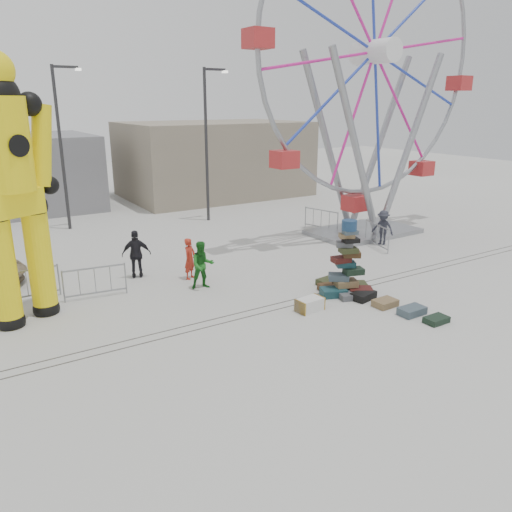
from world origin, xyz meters
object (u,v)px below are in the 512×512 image
lamp_post_right (208,138)px  barricade_wheel_front (377,236)px  barricade_wheel_back (321,220)px  crash_test_dummy (10,183)px  pedestrian_red (190,259)px  pedestrian_grey (383,228)px  steamer_trunk (310,305)px  barricade_dummy_b (27,285)px  pedestrian_green (202,265)px  lamp_post_left (62,140)px  barricade_dummy_c (95,282)px  suitcase_tower (346,273)px  pedestrian_black (136,254)px  ferris_wheel (373,77)px

lamp_post_right → barricade_wheel_front: 10.50m
barricade_wheel_back → crash_test_dummy: bearing=-90.0°
pedestrian_red → pedestrian_grey: size_ratio=0.97×
steamer_trunk → lamp_post_right: bearing=71.9°
pedestrian_red → barricade_wheel_front: bearing=-37.3°
barricade_wheel_front → pedestrian_red: size_ratio=1.30×
crash_test_dummy → barricade_dummy_b: 3.93m
pedestrian_grey → barricade_wheel_back: bearing=172.2°
steamer_trunk → pedestrian_green: size_ratio=0.51×
crash_test_dummy → pedestrian_red: (5.68, 0.80, -3.37)m
lamp_post_right → barricade_dummy_b: size_ratio=4.00×
pedestrian_green → lamp_post_right: bearing=74.5°
crash_test_dummy → barricade_wheel_front: size_ratio=3.92×
lamp_post_right → barricade_dummy_b: 13.43m
barricade_wheel_front → pedestrian_grey: (0.62, 0.27, 0.25)m
lamp_post_left → pedestrian_green: 12.15m
steamer_trunk → pedestrian_red: size_ratio=0.56×
barricade_dummy_c → pedestrian_green: pedestrian_green is taller
suitcase_tower → pedestrian_black: suitcase_tower is taller
crash_test_dummy → ferris_wheel: ferris_wheel is taller
lamp_post_left → pedestrian_black: bearing=-87.5°
suitcase_tower → pedestrian_grey: (5.58, 3.77, 0.08)m
lamp_post_right → ferris_wheel: 8.95m
barricade_wheel_front → ferris_wheel: bearing=-15.2°
pedestrian_red → pedestrian_grey: (9.45, -0.41, 0.03)m
lamp_post_left → ferris_wheel: ferris_wheel is taller
lamp_post_right → crash_test_dummy: lamp_post_right is taller
barricade_dummy_b → pedestrian_grey: 14.96m
ferris_wheel → crash_test_dummy: bearing=-172.8°
lamp_post_right → ferris_wheel: bearing=-52.6°
ferris_wheel → barricade_wheel_back: 7.14m
lamp_post_right → barricade_wheel_front: size_ratio=4.00×
barricade_dummy_b → pedestrian_green: 5.76m
lamp_post_left → crash_test_dummy: (-3.66, -11.07, -0.35)m
pedestrian_red → barricade_dummy_b: bearing=138.7°
barricade_wheel_back → suitcase_tower: bearing=-48.9°
ferris_wheel → barricade_dummy_c: 15.32m
suitcase_tower → barricade_dummy_c: size_ratio=1.29×
barricade_dummy_b → pedestrian_black: 3.87m
ferris_wheel → pedestrian_black: 13.42m
lamp_post_left → barricade_wheel_front: size_ratio=4.00×
barricade_dummy_c → pedestrian_black: (1.87, 1.26, 0.35)m
barricade_wheel_back → pedestrian_black: (-10.36, -2.00, 0.35)m
lamp_post_right → pedestrian_grey: (4.47, -8.68, -3.69)m
suitcase_tower → steamer_trunk: 2.09m
suitcase_tower → pedestrian_grey: 6.73m
lamp_post_left → barricade_dummy_b: 10.83m
pedestrian_grey → steamer_trunk: bearing=-79.2°
ferris_wheel → barricade_wheel_front: size_ratio=7.48×
lamp_post_left → pedestrian_red: lamp_post_left is taller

